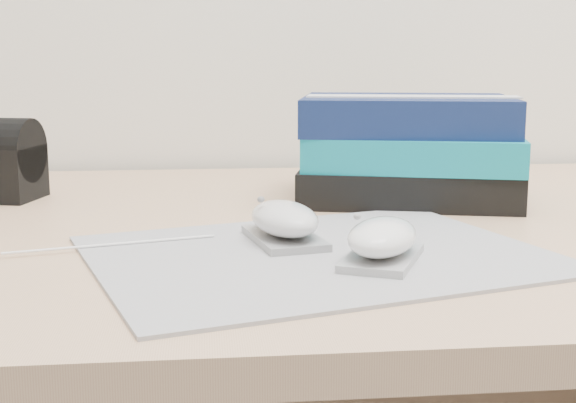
{
  "coord_description": "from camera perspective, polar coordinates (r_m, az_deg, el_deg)",
  "views": [
    {
      "loc": [
        -0.14,
        0.73,
        0.91
      ],
      "look_at": [
        -0.06,
        1.47,
        0.77
      ],
      "focal_mm": 50.0,
      "sensor_mm": 36.0,
      "label": 1
    }
  ],
  "objects": [
    {
      "name": "desk",
      "position": [
        1.01,
        2.62,
        -13.56
      ],
      "size": [
        1.6,
        0.8,
        0.73
      ],
      "color": "tan",
      "rests_on": "ground"
    },
    {
      "name": "mousepad",
      "position": [
        0.71,
        2.18,
        -3.8
      ],
      "size": [
        0.46,
        0.4,
        0.0
      ],
      "primitive_type": "cube",
      "rotation": [
        0.0,
        0.0,
        0.29
      ],
      "color": "gray",
      "rests_on": "desk"
    },
    {
      "name": "mouse_rear",
      "position": [
        0.75,
        -0.26,
        -1.47
      ],
      "size": [
        0.08,
        0.11,
        0.04
      ],
      "color": "gray",
      "rests_on": "mousepad"
    },
    {
      "name": "mouse_front",
      "position": [
        0.68,
        6.73,
        -2.77
      ],
      "size": [
        0.09,
        0.12,
        0.04
      ],
      "color": "#A0A0A2",
      "rests_on": "mousepad"
    },
    {
      "name": "usb_cable",
      "position": [
        0.76,
        -12.37,
        -2.99
      ],
      "size": [
        0.19,
        0.05,
        0.0
      ],
      "primitive_type": "cylinder",
      "rotation": [
        0.0,
        1.57,
        0.27
      ],
      "color": "white",
      "rests_on": "mousepad"
    },
    {
      "name": "book_stack",
      "position": [
        1.0,
        8.63,
        3.74
      ],
      "size": [
        0.3,
        0.27,
        0.13
      ],
      "color": "black",
      "rests_on": "desk"
    }
  ]
}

